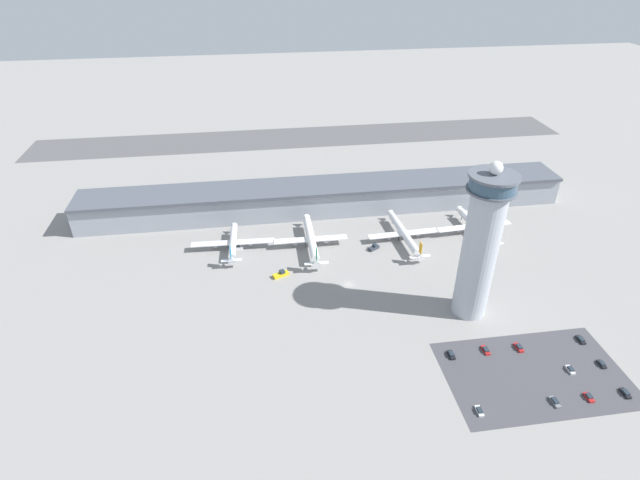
{
  "coord_description": "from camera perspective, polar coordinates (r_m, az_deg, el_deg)",
  "views": [
    {
      "loc": [
        -38.16,
        -174.34,
        133.57
      ],
      "look_at": [
        -9.62,
        23.9,
        9.35
      ],
      "focal_mm": 28.0,
      "sensor_mm": 36.0,
      "label": 1
    }
  ],
  "objects": [
    {
      "name": "airplane_gate_delta",
      "position": [
        269.16,
        17.31,
        1.53
      ],
      "size": [
        40.47,
        39.09,
        12.17
      ],
      "color": "white",
      "rests_on": "ground"
    },
    {
      "name": "car_navy_sedan",
      "position": [
        194.89,
        14.76,
        -12.56
      ],
      "size": [
        1.92,
        4.51,
        1.55
      ],
      "color": "black",
      "rests_on": "ground"
    },
    {
      "name": "car_red_hatchback",
      "position": [
        204.24,
        26.7,
        -13.1
      ],
      "size": [
        1.8,
        4.25,
        1.46
      ],
      "color": "black",
      "rests_on": "ground"
    },
    {
      "name": "car_white_wagon",
      "position": [
        200.38,
        18.41,
        -11.85
      ],
      "size": [
        1.92,
        4.8,
        1.38
      ],
      "color": "black",
      "rests_on": "ground"
    },
    {
      "name": "car_blue_compact",
      "position": [
        205.54,
        21.78,
        -11.33
      ],
      "size": [
        1.97,
        4.77,
        1.59
      ],
      "color": "black",
      "rests_on": "ground"
    },
    {
      "name": "runway_strip",
      "position": [
        388.01,
        -2.09,
        11.65
      ],
      "size": [
        396.88,
        44.0,
        0.01
      ],
      "primitive_type": "cube",
      "color": "#515154",
      "rests_on": "ground"
    },
    {
      "name": "terminal_building",
      "position": [
        277.27,
        0.61,
        4.92
      ],
      "size": [
        264.59,
        25.0,
        16.17
      ],
      "color": "#9399A3",
      "rests_on": "ground"
    },
    {
      "name": "airplane_gate_alpha",
      "position": [
        247.41,
        -9.93,
        -0.29
      ],
      "size": [
        40.73,
        33.8,
        11.4
      ],
      "color": "silver",
      "rests_on": "ground"
    },
    {
      "name": "service_truck_fuel",
      "position": [
        247.09,
        6.19,
        -0.86
      ],
      "size": [
        6.03,
        4.94,
        2.76
      ],
      "color": "black",
      "rests_on": "ground"
    },
    {
      "name": "airplane_gate_bravo",
      "position": [
        245.37,
        -1.03,
        0.07
      ],
      "size": [
        36.41,
        44.84,
        13.0
      ],
      "color": "white",
      "rests_on": "ground"
    },
    {
      "name": "car_black_suv",
      "position": [
        190.85,
        25.27,
        -16.38
      ],
      "size": [
        1.97,
        4.87,
        1.42
      ],
      "color": "black",
      "rests_on": "ground"
    },
    {
      "name": "service_truck_catering",
      "position": [
        249.11,
        -9.45,
        -0.84
      ],
      "size": [
        6.04,
        2.57,
        2.79
      ],
      "color": "black",
      "rests_on": "ground"
    },
    {
      "name": "ground_plane",
      "position": [
        222.92,
        3.34,
        -5.07
      ],
      "size": [
        1000.0,
        1000.0,
        0.0
      ],
      "primitive_type": "plane",
      "color": "gray"
    },
    {
      "name": "car_yellow_taxi",
      "position": [
        211.65,
        29.49,
        -12.24
      ],
      "size": [
        1.76,
        4.12,
        1.41
      ],
      "color": "black",
      "rests_on": "ground"
    },
    {
      "name": "car_green_van",
      "position": [
        204.61,
        31.53,
        -14.69
      ],
      "size": [
        1.87,
        4.55,
        1.45
      ],
      "color": "black",
      "rests_on": "ground"
    },
    {
      "name": "car_silver_sedan",
      "position": [
        197.28,
        28.38,
        -15.52
      ],
      "size": [
        1.88,
        4.1,
        1.46
      ],
      "color": "black",
      "rests_on": "ground"
    },
    {
      "name": "car_maroon_suv",
      "position": [
        179.5,
        17.76,
        -18.11
      ],
      "size": [
        1.86,
        4.42,
        1.35
      ],
      "color": "black",
      "rests_on": "ground"
    },
    {
      "name": "parking_lot_surface",
      "position": [
        198.2,
        23.29,
        -13.89
      ],
      "size": [
        64.0,
        40.0,
        0.01
      ],
      "primitive_type": "cube",
      "color": "#424247",
      "rests_on": "ground"
    },
    {
      "name": "service_truck_baggage",
      "position": [
        227.68,
        -4.48,
        -3.92
      ],
      "size": [
        7.72,
        5.2,
        2.8
      ],
      "color": "black",
      "rests_on": "ground"
    },
    {
      "name": "airplane_gate_charlie",
      "position": [
        254.66,
        9.58,
        0.72
      ],
      "size": [
        36.59,
        45.18,
        11.58
      ],
      "color": "white",
      "rests_on": "ground"
    },
    {
      "name": "car_grey_coupe",
      "position": [
        218.74,
        27.64,
        -10.06
      ],
      "size": [
        1.97,
        4.72,
        1.43
      ],
      "color": "black",
      "rests_on": "ground"
    },
    {
      "name": "control_tower",
      "position": [
        198.83,
        17.9,
        -0.42
      ],
      "size": [
        18.14,
        18.14,
        66.23
      ],
      "color": "#ADB2BC",
      "rests_on": "ground"
    }
  ]
}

